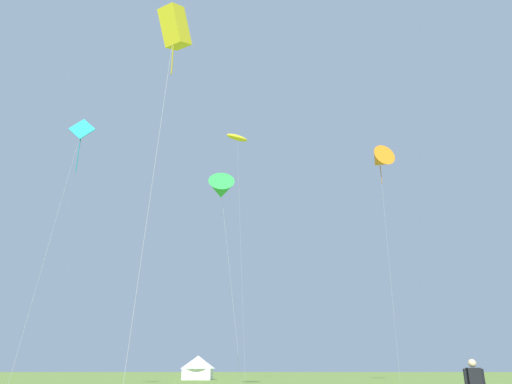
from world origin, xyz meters
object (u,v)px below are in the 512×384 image
kite_green_delta (221,189)px  kite_orange_delta (380,160)px  kite_cyan_diamond (81,134)px  kite_yellow_box (175,28)px  kite_yellow_parafoil (237,138)px  festival_tent_right (198,366)px

kite_green_delta → kite_orange_delta: kite_orange_delta is taller
kite_green_delta → kite_cyan_diamond: 13.36m
kite_yellow_box → kite_orange_delta: kite_orange_delta is taller
kite_green_delta → kite_yellow_parafoil: kite_yellow_parafoil is taller
kite_green_delta → kite_yellow_parafoil: 29.39m
kite_yellow_parafoil → kite_green_delta: bearing=-90.3°
kite_cyan_diamond → kite_orange_delta: kite_orange_delta is taller
kite_yellow_parafoil → kite_orange_delta: kite_yellow_parafoil is taller
kite_yellow_parafoil → kite_orange_delta: 22.55m
kite_green_delta → festival_tent_right: kite_green_delta is taller
kite_cyan_diamond → festival_tent_right: bearing=77.2°
kite_yellow_box → kite_yellow_parafoil: 46.17m
kite_yellow_box → kite_yellow_parafoil: (1.20, 43.52, 15.38)m
kite_yellow_box → kite_cyan_diamond: 19.28m
kite_cyan_diamond → kite_orange_delta: size_ratio=0.80×
kite_green_delta → kite_cyan_diamond: size_ratio=0.83×
kite_green_delta → kite_cyan_diamond: bearing=-161.1°
kite_cyan_diamond → kite_yellow_parafoil: kite_yellow_parafoil is taller
kite_cyan_diamond → kite_yellow_parafoil: 33.37m
kite_green_delta → festival_tent_right: (-4.94, 27.43, -15.42)m
kite_yellow_parafoil → festival_tent_right: 33.46m
kite_cyan_diamond → kite_orange_delta: 36.64m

